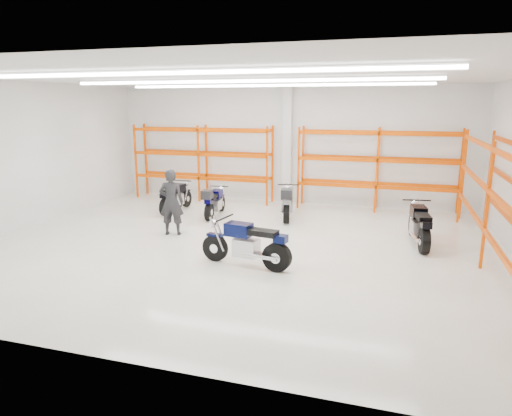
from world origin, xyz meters
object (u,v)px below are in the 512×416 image
(motorcycle_back_c, at_px, (287,203))
(motorcycle_back_a, at_px, (175,198))
(motorcycle_back_b, at_px, (214,202))
(motorcycle_main, at_px, (249,245))
(standing_man, at_px, (171,202))
(structural_column, at_px, (287,145))
(motorcycle_back_d, at_px, (419,226))

(motorcycle_back_c, bearing_deg, motorcycle_back_a, -178.23)
(motorcycle_back_b, distance_m, motorcycle_back_c, 2.51)
(motorcycle_main, bearing_deg, standing_man, 146.99)
(motorcycle_back_c, relative_size, structural_column, 0.50)
(motorcycle_back_a, xyz_separation_m, motorcycle_back_c, (4.11, 0.13, 0.06))
(motorcycle_back_b, distance_m, standing_man, 2.43)
(standing_man, bearing_deg, motorcycle_back_b, -112.58)
(motorcycle_main, relative_size, standing_man, 1.19)
(motorcycle_back_a, relative_size, motorcycle_back_c, 0.95)
(motorcycle_back_c, bearing_deg, motorcycle_main, -87.71)
(motorcycle_main, relative_size, motorcycle_back_d, 1.00)
(motorcycle_back_c, relative_size, motorcycle_back_d, 0.97)
(motorcycle_main, bearing_deg, structural_column, 96.20)
(motorcycle_back_c, bearing_deg, motorcycle_back_b, -169.43)
(motorcycle_back_a, bearing_deg, standing_man, -64.88)
(motorcycle_main, distance_m, standing_man, 3.65)
(motorcycle_main, xyz_separation_m, motorcycle_back_d, (3.94, 2.98, -0.00))
(motorcycle_back_d, bearing_deg, motorcycle_back_c, 156.34)
(motorcycle_back_b, bearing_deg, motorcycle_back_d, -11.56)
(motorcycle_main, distance_m, motorcycle_back_b, 5.08)
(standing_man, bearing_deg, structural_column, -126.33)
(motorcycle_back_b, height_order, motorcycle_back_c, motorcycle_back_c)
(standing_man, bearing_deg, motorcycle_main, 133.44)
(motorcycle_back_a, bearing_deg, motorcycle_back_c, 1.77)
(motorcycle_main, bearing_deg, motorcycle_back_b, 121.59)
(standing_man, bearing_deg, motorcycle_back_d, 174.64)
(motorcycle_back_a, relative_size, structural_column, 0.48)
(motorcycle_back_a, bearing_deg, motorcycle_main, -47.33)
(motorcycle_back_d, xyz_separation_m, structural_column, (-4.74, 4.33, 1.71))
(motorcycle_back_d, height_order, standing_man, standing_man)
(motorcycle_back_c, relative_size, standing_man, 1.15)
(motorcycle_back_b, bearing_deg, motorcycle_back_a, 168.47)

